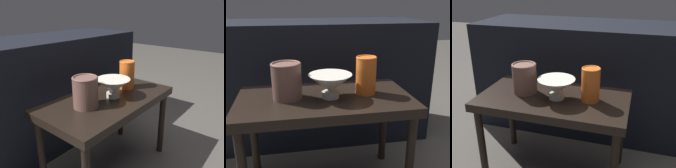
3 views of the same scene
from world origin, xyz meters
The scene contains 5 objects.
table centered at (0.00, 0.00, 0.38)m, with size 0.72×0.39×0.44m.
couch_backdrop centered at (0.00, 0.55, 0.35)m, with size 1.33×0.50×0.70m.
bowl centered at (0.02, -0.02, 0.50)m, with size 0.18×0.18×0.10m.
vase_textured_left centered at (-0.15, 0.01, 0.51)m, with size 0.12×0.12×0.15m.
vase_colorful_right centered at (0.18, 0.01, 0.52)m, with size 0.09×0.09×0.16m.
Camera 3 is at (0.38, -1.08, 0.98)m, focal length 42.00 mm.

